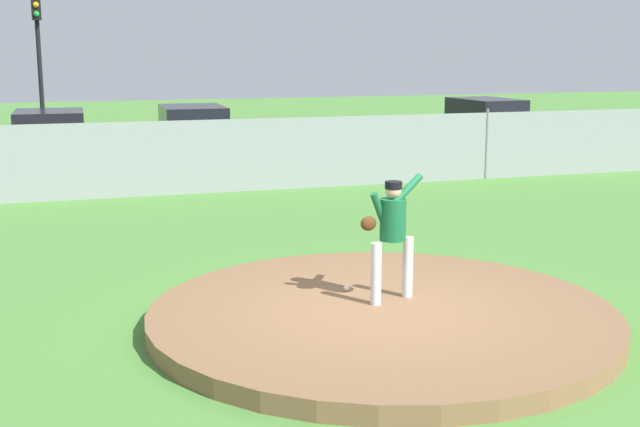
# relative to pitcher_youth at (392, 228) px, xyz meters

# --- Properties ---
(ground_plane) EXTENTS (80.00, 80.00, 0.00)m
(ground_plane) POSITION_rel_pitcher_youth_xyz_m (-0.21, 5.75, -1.14)
(ground_plane) COLOR #4C8438
(asphalt_strip) EXTENTS (44.00, 7.00, 0.01)m
(asphalt_strip) POSITION_rel_pitcher_youth_xyz_m (-0.21, 14.25, -1.14)
(asphalt_strip) COLOR #2B2B2D
(asphalt_strip) RESTS_ON ground_plane
(pitchers_mound) EXTENTS (5.65, 5.65, 0.22)m
(pitchers_mound) POSITION_rel_pitcher_youth_xyz_m (-0.21, -0.25, -1.03)
(pitchers_mound) COLOR brown
(pitchers_mound) RESTS_ON ground_plane
(pitcher_youth) EXTENTS (0.82, 0.32, 1.57)m
(pitcher_youth) POSITION_rel_pitcher_youth_xyz_m (0.00, 0.00, 0.00)
(pitcher_youth) COLOR silver
(pitcher_youth) RESTS_ON pitchers_mound
(baseball) EXTENTS (0.07, 0.07, 0.07)m
(baseball) POSITION_rel_pitcher_youth_xyz_m (-0.38, 0.56, -0.89)
(baseball) COLOR white
(baseball) RESTS_ON pitchers_mound
(chainlink_fence) EXTENTS (34.27, 0.07, 1.79)m
(chainlink_fence) POSITION_rel_pitcher_youth_xyz_m (-0.21, 9.75, -0.30)
(chainlink_fence) COLOR gray
(chainlink_fence) RESTS_ON ground_plane
(parked_car_silver) EXTENTS (1.98, 4.57, 1.73)m
(parked_car_silver) POSITION_rel_pitcher_youth_xyz_m (9.18, 14.49, -0.32)
(parked_car_silver) COLOR #B7BABF
(parked_car_silver) RESTS_ON ground_plane
(parked_car_teal) EXTENTS (1.98, 4.51, 1.72)m
(parked_car_teal) POSITION_rel_pitcher_youth_xyz_m (-0.16, 14.05, -0.32)
(parked_car_teal) COLOR #146066
(parked_car_teal) RESTS_ON ground_plane
(parked_car_burgundy) EXTENTS (2.03, 4.22, 1.68)m
(parked_car_burgundy) POSITION_rel_pitcher_youth_xyz_m (-3.96, 14.00, -0.35)
(parked_car_burgundy) COLOR maroon
(parked_car_burgundy) RESTS_ON ground_plane
(traffic_light_near) EXTENTS (0.28, 0.46, 5.03)m
(traffic_light_near) POSITION_rel_pitcher_youth_xyz_m (-4.15, 18.43, 2.28)
(traffic_light_near) COLOR black
(traffic_light_near) RESTS_ON ground_plane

